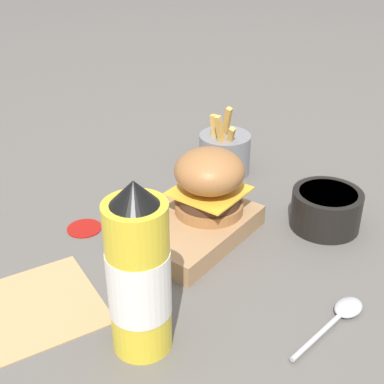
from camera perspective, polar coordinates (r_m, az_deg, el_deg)
The scene contains 9 objects.
ground_plane at distance 0.88m, azimuth 5.01°, elevation -4.42°, with size 6.00×6.00×0.00m, color #5B5651.
serving_board at distance 0.86m, azimuth 0.00°, elevation -3.87°, with size 0.21×0.15×0.03m.
burger at distance 0.85m, azimuth 1.86°, elevation 1.14°, with size 0.11×0.11×0.11m.
ketchup_bottle at distance 0.62m, azimuth -5.70°, elevation -8.86°, with size 0.07×0.07×0.23m.
fries_basket at distance 1.06m, azimuth 3.48°, elevation 4.20°, with size 0.10×0.10×0.14m.
side_bowl at distance 0.91m, azimuth 14.11°, elevation -1.72°, with size 0.11×0.11×0.06m.
spoon at distance 0.75m, azimuth 15.72°, elevation -12.33°, with size 0.15×0.04×0.01m.
ketchup_puddle at distance 0.91m, azimuth -11.41°, elevation -3.77°, with size 0.06×0.06×0.00m.
parchment_square at distance 0.77m, azimuth -16.46°, elevation -11.65°, with size 0.22×0.22×0.00m.
Camera 1 is at (-0.63, -0.38, 0.49)m, focal length 50.00 mm.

